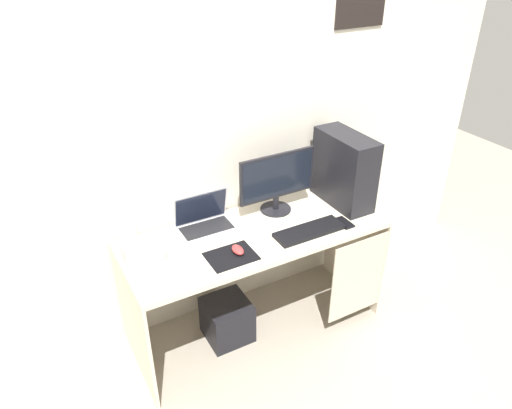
% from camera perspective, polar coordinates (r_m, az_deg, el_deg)
% --- Properties ---
extents(ground_plane, '(8.00, 8.00, 0.00)m').
position_cam_1_polar(ground_plane, '(3.24, -0.00, -14.18)').
color(ground_plane, '#9E9384').
extents(wall_back, '(4.00, 0.05, 2.60)m').
position_cam_1_polar(wall_back, '(2.79, -3.40, 9.95)').
color(wall_back, beige).
rests_on(wall_back, ground_plane).
extents(desk, '(1.55, 0.60, 0.74)m').
position_cam_1_polar(desk, '(2.86, 0.46, -5.60)').
color(desk, beige).
rests_on(desk, ground_plane).
extents(pc_tower, '(0.19, 0.43, 0.46)m').
position_cam_1_polar(pc_tower, '(3.02, 10.45, 4.13)').
color(pc_tower, black).
rests_on(pc_tower, desk).
extents(monitor, '(0.50, 0.19, 0.38)m').
position_cam_1_polar(monitor, '(2.88, 2.52, 2.78)').
color(monitor, black).
rests_on(monitor, desk).
extents(laptop, '(0.33, 0.23, 0.22)m').
position_cam_1_polar(laptop, '(2.79, -6.06, -2.12)').
color(laptop, silver).
rests_on(laptop, desk).
extents(speaker, '(0.09, 0.09, 0.18)m').
position_cam_1_polar(speaker, '(2.68, -14.85, -3.33)').
color(speaker, white).
rests_on(speaker, desk).
extents(projector, '(0.20, 0.14, 0.12)m').
position_cam_1_polar(projector, '(2.57, -13.36, -5.51)').
color(projector, '#B7BCC6').
rests_on(projector, desk).
extents(keyboard, '(0.42, 0.14, 0.02)m').
position_cam_1_polar(keyboard, '(2.77, 6.36, -3.15)').
color(keyboard, black).
rests_on(keyboard, desk).
extents(mousepad, '(0.26, 0.20, 0.00)m').
position_cam_1_polar(mousepad, '(2.58, -2.97, -6.17)').
color(mousepad, black).
rests_on(mousepad, desk).
extents(mouse_left, '(0.06, 0.10, 0.03)m').
position_cam_1_polar(mouse_left, '(2.59, -2.19, -5.42)').
color(mouse_left, '#B23333').
rests_on(mouse_left, mousepad).
extents(cell_phone, '(0.07, 0.13, 0.01)m').
position_cam_1_polar(cell_phone, '(2.89, 10.44, -2.15)').
color(cell_phone, black).
rests_on(cell_phone, desk).
extents(subwoofer, '(0.27, 0.27, 0.27)m').
position_cam_1_polar(subwoofer, '(3.09, -3.47, -13.51)').
color(subwoofer, black).
rests_on(subwoofer, ground_plane).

